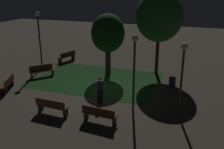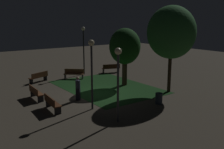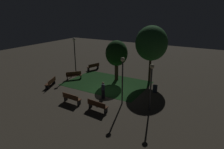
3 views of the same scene
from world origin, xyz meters
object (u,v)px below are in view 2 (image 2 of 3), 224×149
bench_front_right (74,73)px  lamp_post_near_wall (118,71)px  bench_back_row (39,77)px  tree_lawn_side (125,47)px  lamp_post_plaza_east (84,42)px  bench_by_lamp (111,68)px  bench_lawn_edge (52,103)px  tree_right_canopy (171,32)px  pedestrian (78,88)px  lamp_post_plaza_west (92,62)px  trash_bin (159,98)px  bench_front_left (36,92)px

bench_front_right → lamp_post_near_wall: size_ratio=0.43×
bench_back_row → lamp_post_near_wall: size_ratio=0.47×
tree_lawn_side → lamp_post_plaza_east: bearing=-174.3°
bench_by_lamp → bench_front_right: size_ratio=1.11×
bench_lawn_edge → lamp_post_near_wall: lamp_post_near_wall is taller
tree_right_canopy → lamp_post_plaza_east: 9.49m
bench_front_right → tree_right_canopy: 9.68m
bench_by_lamp → tree_lawn_side: 5.82m
tree_right_canopy → bench_lawn_edge: bearing=-98.2°
bench_by_lamp → lamp_post_near_wall: size_ratio=0.47×
lamp_post_plaza_east → pedestrian: (7.07, -4.51, -2.28)m
lamp_post_plaza_west → lamp_post_plaza_east: size_ratio=0.91×
trash_bin → lamp_post_plaza_west: bearing=-112.4°
bench_back_row → tree_right_canopy: bearing=38.6°
bench_front_right → tree_right_canopy: tree_right_canopy is taller
tree_right_canopy → lamp_post_near_wall: (2.42, -6.61, -1.66)m
lamp_post_plaza_east → lamp_post_plaza_west: bearing=-27.1°
bench_front_right → tree_right_canopy: size_ratio=0.27×
tree_right_canopy → lamp_post_near_wall: tree_right_canopy is taller
bench_front_left → lamp_post_plaza_west: 5.06m
pedestrian → bench_front_left: bearing=-130.1°
bench_front_right → lamp_post_plaza_west: (7.96, -2.93, 2.40)m
lamp_post_plaza_west → lamp_post_near_wall: (2.49, 0.05, -0.15)m
bench_back_row → lamp_post_near_wall: bearing=1.1°
bench_lawn_edge → lamp_post_plaza_west: size_ratio=0.44×
bench_front_right → trash_bin: bearing=6.3°
bench_back_row → pedestrian: bearing=2.8°
trash_bin → pedestrian: 5.36m
bench_by_lamp → bench_back_row: size_ratio=1.01×
trash_bin → tree_lawn_side: bearing=166.3°
tree_lawn_side → lamp_post_near_wall: 7.89m
bench_back_row → trash_bin: size_ratio=2.60×
bench_front_left → trash_bin: (5.58, 6.08, -0.13)m
tree_lawn_side → lamp_post_plaza_west: tree_lawn_side is taller
bench_front_left → tree_right_canopy: size_ratio=0.29×
bench_by_lamp → tree_right_canopy: bearing=-4.2°
bench_back_row → lamp_post_plaza_east: 5.54m
trash_bin → lamp_post_near_wall: bearing=-77.9°
bench_front_left → bench_back_row: same height
lamp_post_plaza_west → trash_bin: lamp_post_plaza_west is taller
bench_back_row → pedestrian: size_ratio=1.15×
bench_lawn_edge → bench_back_row: bearing=165.3°
lamp_post_plaza_west → bench_back_row: bearing=-178.9°
bench_back_row → lamp_post_plaza_east: bearing=97.3°
bench_lawn_edge → bench_front_right: 8.43m
bench_back_row → tree_right_canopy: tree_right_canopy is taller
trash_bin → lamp_post_plaza_east: bearing=176.4°
lamp_post_near_wall → trash_bin: lamp_post_near_wall is taller
bench_back_row → bench_front_right: same height
tree_lawn_side → lamp_post_plaza_east: 5.70m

